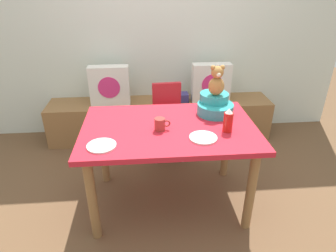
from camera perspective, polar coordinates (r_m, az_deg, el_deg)
ground_plane at (r=2.67m, az=0.19°, el=-14.32°), size 8.00×8.00×0.00m
back_wall at (r=3.48m, az=-1.99°, el=19.45°), size 4.40×0.10×2.60m
window_bench at (r=3.53m, az=-1.48°, el=1.37°), size 2.60×0.44×0.46m
pillow_floral_left at (r=3.36m, az=-11.34°, el=7.76°), size 0.44×0.15×0.44m
pillow_floral_right at (r=3.42m, az=8.40°, el=8.36°), size 0.44×0.15×0.44m
book_stack at (r=3.44m, az=2.27°, el=5.65°), size 0.20×0.14×0.09m
dining_table at (r=2.29m, az=0.21°, el=-2.34°), size 1.34×0.87×0.74m
highchair at (r=3.02m, az=0.07°, el=2.80°), size 0.34×0.46×0.79m
infant_seat_teal at (r=2.47m, az=9.13°, el=4.08°), size 0.30×0.33×0.16m
teddy_bear at (r=2.40m, az=9.49°, el=8.61°), size 0.13×0.12×0.25m
ketchup_bottle at (r=2.18m, az=11.66°, el=1.01°), size 0.07×0.07×0.18m
coffee_mug at (r=2.17m, az=-1.54°, el=0.35°), size 0.12×0.08×0.09m
dinner_plate_near at (r=2.03m, az=-12.85°, el=-3.76°), size 0.20×0.20×0.01m
dinner_plate_far at (r=2.09m, az=6.89°, el=-2.27°), size 0.20×0.20×0.01m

